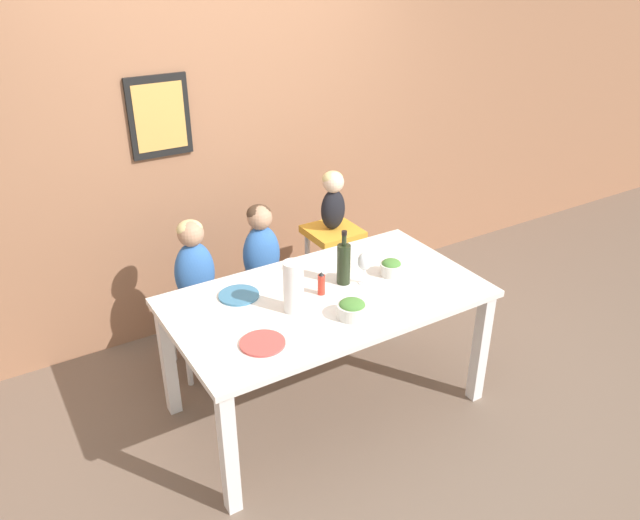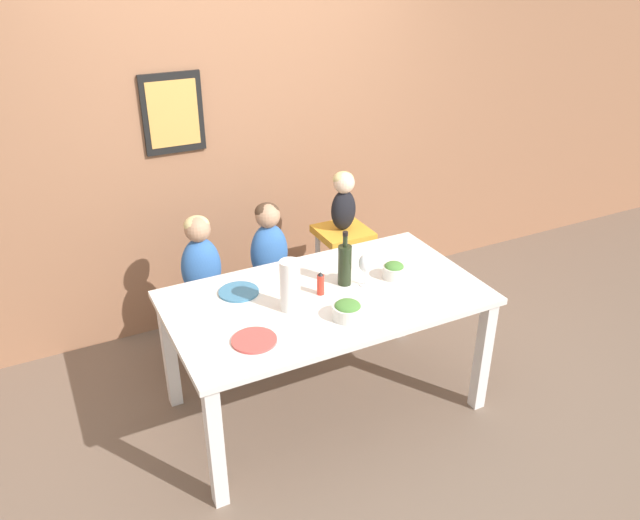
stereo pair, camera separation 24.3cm
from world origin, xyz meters
name	(u,v)px [view 1 (the left image)]	position (x,y,z in m)	size (l,w,h in m)	color
ground_plane	(326,403)	(0.00, 0.00, 0.00)	(14.00, 14.00, 0.00)	#705B4C
wall_back	(224,130)	(0.00, 1.27, 1.35)	(10.00, 0.09, 2.70)	#9E6B4C
dining_table	(327,309)	(0.00, 0.00, 0.66)	(1.70, 0.95, 0.75)	white
chair_far_left	(199,311)	(-0.47, 0.74, 0.40)	(0.40, 0.40, 0.48)	silver
chair_far_center	(263,292)	(-0.03, 0.74, 0.40)	(0.40, 0.40, 0.48)	silver
chair_right_highchair	(333,251)	(0.51, 0.74, 0.57)	(0.34, 0.34, 0.73)	silver
person_child_left	(194,262)	(-0.47, 0.74, 0.75)	(0.25, 0.17, 0.54)	#3366B2
person_child_center	(261,244)	(-0.03, 0.74, 0.75)	(0.25, 0.17, 0.54)	#3366B2
person_baby_right	(333,197)	(0.51, 0.74, 0.96)	(0.17, 0.15, 0.40)	black
wine_bottle	(344,263)	(0.15, 0.06, 0.88)	(0.08, 0.08, 0.32)	#232D19
paper_towel_roll	(293,287)	(-0.23, -0.04, 0.89)	(0.10, 0.10, 0.28)	white
wine_glass_near	(365,262)	(0.24, 0.00, 0.88)	(0.08, 0.08, 0.19)	white
salad_bowl_large	(352,309)	(-0.01, -0.25, 0.80)	(0.16, 0.16, 0.10)	silver
salad_bowl_small	(391,267)	(0.43, 0.00, 0.80)	(0.13, 0.13, 0.10)	silver
dinner_plate_front_left	(263,343)	(-0.51, -0.23, 0.76)	(0.22, 0.22, 0.01)	#D14C47
dinner_plate_back_left	(239,295)	(-0.41, 0.23, 0.76)	(0.22, 0.22, 0.01)	teal
condiment_bottle_hot_sauce	(321,284)	(-0.02, 0.02, 0.82)	(0.04, 0.04, 0.14)	red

